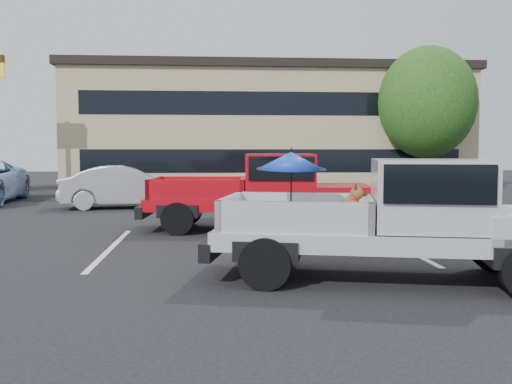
# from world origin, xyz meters

# --- Properties ---
(ground) EXTENTS (90.00, 90.00, 0.00)m
(ground) POSITION_xyz_m (0.00, 0.00, 0.00)
(ground) COLOR black
(ground) RESTS_ON ground
(stripe_left) EXTENTS (0.12, 5.00, 0.01)m
(stripe_left) POSITION_xyz_m (-3.00, 2.00, 0.00)
(stripe_left) COLOR silver
(stripe_left) RESTS_ON ground
(stripe_right) EXTENTS (0.12, 5.00, 0.01)m
(stripe_right) POSITION_xyz_m (3.00, 2.00, 0.00)
(stripe_right) COLOR silver
(stripe_right) RESTS_ON ground
(motel_building) EXTENTS (20.40, 8.40, 6.30)m
(motel_building) POSITION_xyz_m (2.00, 20.99, 3.21)
(motel_building) COLOR #C8B285
(motel_building) RESTS_ON ground
(tree_right) EXTENTS (4.46, 4.46, 6.78)m
(tree_right) POSITION_xyz_m (9.00, 16.00, 4.21)
(tree_right) COLOR #332114
(tree_right) RESTS_ON ground
(tree_back) EXTENTS (4.68, 4.68, 7.11)m
(tree_back) POSITION_xyz_m (6.00, 24.00, 4.41)
(tree_back) COLOR #332114
(tree_back) RESTS_ON ground
(silver_pickup) EXTENTS (5.98, 3.18, 2.06)m
(silver_pickup) POSITION_xyz_m (2.16, -1.29, 1.05)
(silver_pickup) COLOR black
(silver_pickup) RESTS_ON ground
(red_pickup) EXTENTS (5.98, 2.56, 1.92)m
(red_pickup) POSITION_xyz_m (0.62, 4.47, 1.05)
(red_pickup) COLOR black
(red_pickup) RESTS_ON ground
(silver_sedan) EXTENTS (4.60, 2.09, 1.46)m
(silver_sedan) POSITION_xyz_m (-3.93, 10.28, 0.73)
(silver_sedan) COLOR #A8AAB0
(silver_sedan) RESTS_ON ground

